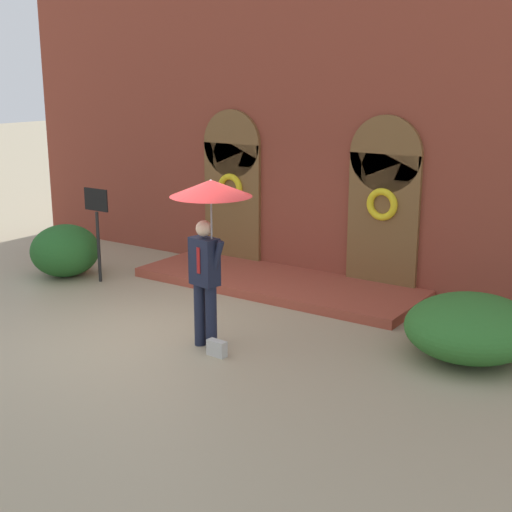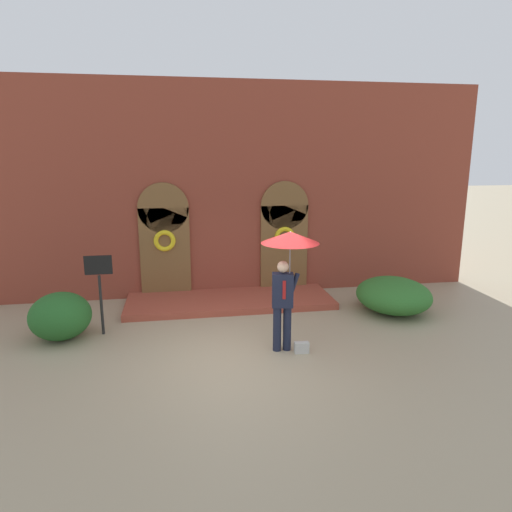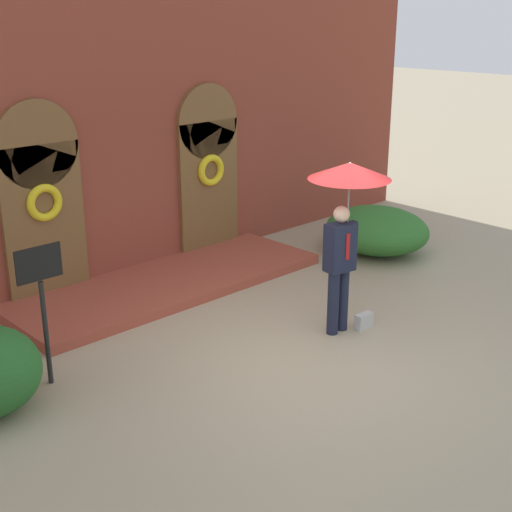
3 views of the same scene
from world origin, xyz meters
name	(u,v)px [view 1 (image 1 of 3)]	position (x,y,z in m)	size (l,w,h in m)	color
ground_plane	(163,338)	(0.00, 0.00, 0.00)	(80.00, 80.00, 0.00)	tan
building_facade	(311,132)	(0.00, 4.15, 2.68)	(14.00, 2.30, 5.60)	brown
person_with_umbrella	(209,213)	(0.79, 0.12, 1.91)	(1.10, 1.10, 2.36)	#191E33
handbag	(217,348)	(1.04, -0.08, 0.11)	(0.28, 0.12, 0.22)	#B7B7B2
sign_post	(97,219)	(-2.90, 1.55, 1.16)	(0.56, 0.06, 1.72)	black
shrub_left	(65,250)	(-3.71, 1.46, 0.49)	(1.24, 1.29, 0.98)	#235B23
shrub_right	(472,327)	(3.86, 1.86, 0.41)	(1.76, 1.95, 0.82)	#2D6B28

